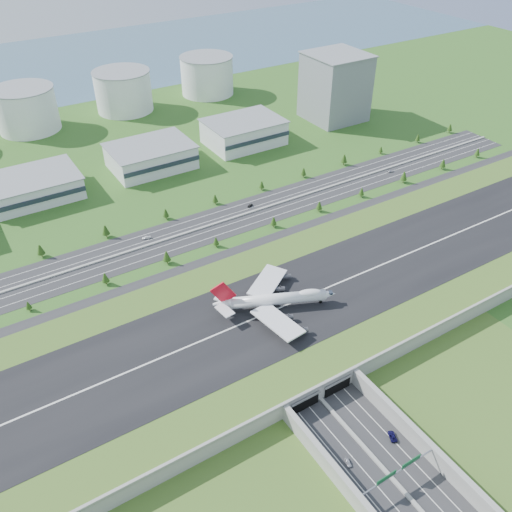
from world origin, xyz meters
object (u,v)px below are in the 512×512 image
car_0 (348,462)px  car_7 (146,238)px  boeing_747 (275,299)px  car_5 (250,206)px  office_tower (335,87)px  car_6 (390,171)px  car_2 (392,436)px

car_0 → car_7: car_7 is taller
boeing_747 → car_5: (46.66, 100.08, -12.59)m
office_tower → car_5: 172.62m
office_tower → car_6: 112.48m
boeing_747 → car_0: bearing=-80.3°
car_6 → car_7: size_ratio=0.93×
car_5 → car_6: size_ratio=0.87×
car_0 → car_2: size_ratio=0.72×
boeing_747 → car_2: bearing=-65.0°
car_0 → car_6: (180.45, 169.46, -0.01)m
car_2 → car_5: bearing=-80.9°
car_2 → car_7: bearing=-58.2°
boeing_747 → car_7: (-26.54, 100.74, -12.53)m
boeing_747 → car_7: boeing_747 is taller
office_tower → boeing_747: (-189.46, -193.32, -14.10)m
boeing_747 → car_7: bearing=128.3°
boeing_747 → car_6: size_ratio=11.92×
boeing_747 → car_5: 111.14m
car_0 → car_5: bearing=86.4°
car_6 → car_2: bearing=148.8°
office_tower → boeing_747: 271.04m
boeing_747 → car_2: 82.72m
car_0 → car_7: size_ratio=0.77×
boeing_747 → office_tower: bearing=69.2°
boeing_747 → car_5: size_ratio=13.65×
office_tower → boeing_747: size_ratio=0.96×
boeing_747 → car_0: size_ratio=14.32×
car_0 → car_7: (-6.33, 182.16, 0.07)m
office_tower → boeing_747: office_tower is taller
car_0 → car_6: 247.55m
boeing_747 → car_6: 183.27m
car_0 → car_5: size_ratio=0.95×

